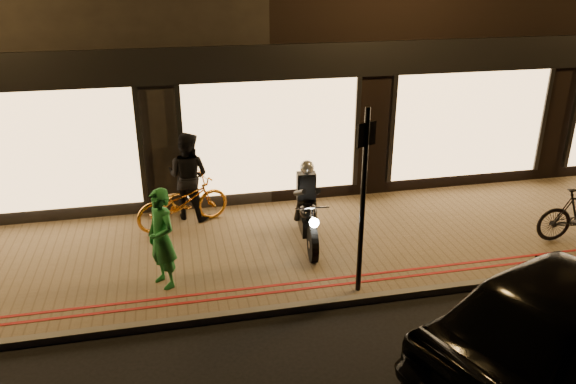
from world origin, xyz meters
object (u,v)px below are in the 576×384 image
object	(u,v)px
sign_post	(363,194)
parked_car	(573,317)
bicycle_gold	(183,202)
person_green	(162,239)
motorcycle	(307,213)

from	to	relation	value
sign_post	parked_car	distance (m)	3.21
bicycle_gold	person_green	xyz separation A→B (m)	(-0.40, -2.17, 0.34)
person_green	parked_car	xyz separation A→B (m)	(5.12, -3.05, -0.15)
motorcycle	bicycle_gold	xyz separation A→B (m)	(-2.22, 1.25, -0.12)
motorcycle	parked_car	xyz separation A→B (m)	(2.51, -3.98, 0.07)
bicycle_gold	parked_car	world-z (taller)	parked_car
motorcycle	sign_post	xyz separation A→B (m)	(0.41, -1.75, 1.06)
motorcycle	bicycle_gold	world-z (taller)	motorcycle
sign_post	bicycle_gold	size ratio (longest dim) A/B	1.59
motorcycle	person_green	distance (m)	2.78
motorcycle	sign_post	world-z (taller)	sign_post
motorcycle	person_green	bearing A→B (deg)	-154.72
bicycle_gold	parked_car	bearing A→B (deg)	-157.74
bicycle_gold	person_green	size ratio (longest dim) A/B	1.13
motorcycle	parked_car	size ratio (longest dim) A/B	0.41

